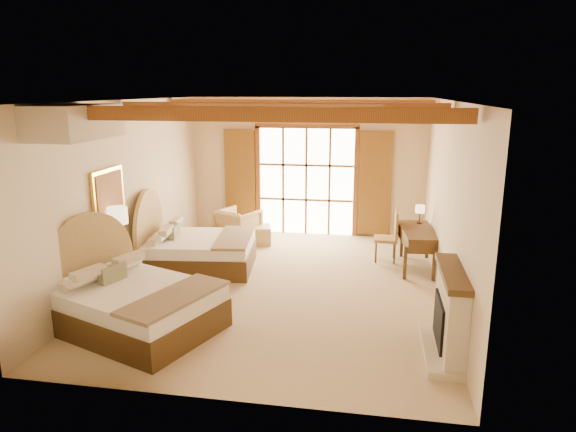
% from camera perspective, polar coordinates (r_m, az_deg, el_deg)
% --- Properties ---
extents(floor, '(7.00, 7.00, 0.00)m').
position_cam_1_polar(floor, '(9.16, -0.94, -7.71)').
color(floor, '#CFBA8C').
rests_on(floor, ground).
extents(wall_back, '(5.50, 0.00, 5.50)m').
position_cam_1_polar(wall_back, '(12.11, 2.09, 5.46)').
color(wall_back, beige).
rests_on(wall_back, ground).
extents(wall_left, '(0.00, 7.00, 7.00)m').
position_cam_1_polar(wall_left, '(9.59, -17.36, 2.60)').
color(wall_left, beige).
rests_on(wall_left, ground).
extents(wall_right, '(0.00, 7.00, 7.00)m').
position_cam_1_polar(wall_right, '(8.64, 17.26, 1.42)').
color(wall_right, beige).
rests_on(wall_right, ground).
extents(ceiling, '(7.00, 7.00, 0.00)m').
position_cam_1_polar(ceiling, '(8.52, -1.02, 12.73)').
color(ceiling, '#AA6E39').
rests_on(ceiling, ground).
extents(ceiling_beams, '(5.39, 4.60, 0.18)m').
position_cam_1_polar(ceiling_beams, '(8.53, -1.02, 11.92)').
color(ceiling_beams, '#915A20').
rests_on(ceiling_beams, ceiling).
extents(french_doors, '(3.95, 0.08, 2.60)m').
position_cam_1_polar(french_doors, '(12.11, 2.04, 3.78)').
color(french_doors, white).
rests_on(french_doors, ground).
extents(fireplace, '(0.46, 1.40, 1.16)m').
position_cam_1_polar(fireplace, '(7.06, 17.41, -10.70)').
color(fireplace, beige).
rests_on(fireplace, ground).
extents(painting, '(0.06, 0.95, 0.75)m').
position_cam_1_polar(painting, '(8.89, -19.32, 2.59)').
color(painting, yellow).
rests_on(painting, wall_left).
extents(canopy_valance, '(0.70, 1.40, 0.45)m').
position_cam_1_polar(canopy_valance, '(7.52, -22.60, 9.63)').
color(canopy_valance, beige).
rests_on(canopy_valance, ceiling).
extents(bed_near, '(2.67, 2.26, 1.40)m').
position_cam_1_polar(bed_near, '(7.79, -17.37, -9.03)').
color(bed_near, '#492E12').
rests_on(bed_near, floor).
extents(bed_far, '(2.21, 1.77, 1.34)m').
position_cam_1_polar(bed_far, '(10.08, -10.65, -3.47)').
color(bed_far, '#492E12').
rests_on(bed_far, floor).
extents(nightstand, '(0.65, 0.65, 0.63)m').
position_cam_1_polar(nightstand, '(8.92, -18.29, -6.90)').
color(nightstand, '#492E12').
rests_on(nightstand, floor).
extents(floor_lamp, '(0.32, 0.32, 1.52)m').
position_cam_1_polar(floor_lamp, '(8.77, -18.37, -0.53)').
color(floor_lamp, '#312014').
rests_on(floor_lamp, floor).
extents(armchair, '(1.09, 1.10, 0.77)m').
position_cam_1_polar(armchair, '(11.61, -5.57, -1.09)').
color(armchair, tan).
rests_on(armchair, floor).
extents(ottoman, '(0.66, 0.66, 0.40)m').
position_cam_1_polar(ottoman, '(11.54, -3.30, -2.09)').
color(ottoman, tan).
rests_on(ottoman, floor).
extents(desk, '(0.77, 1.49, 0.77)m').
position_cam_1_polar(desk, '(10.21, 14.16, -3.39)').
color(desk, '#492E12').
rests_on(desk, floor).
extents(desk_chair, '(0.46, 0.46, 1.03)m').
position_cam_1_polar(desk_chair, '(10.52, 10.90, -3.23)').
color(desk_chair, '#9B7341').
rests_on(desk_chair, floor).
extents(desk_lamp, '(0.18, 0.18, 0.37)m').
position_cam_1_polar(desk_lamp, '(10.49, 14.47, 0.67)').
color(desk_lamp, '#312014').
rests_on(desk_lamp, desk).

